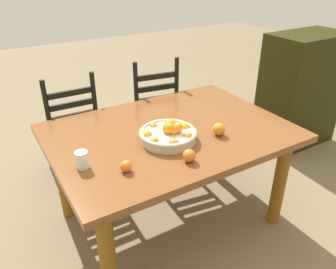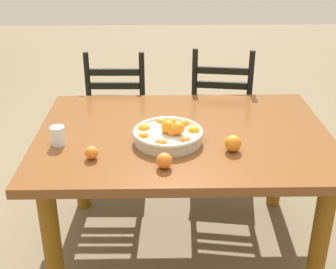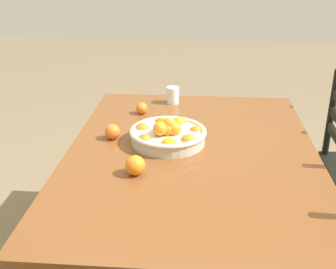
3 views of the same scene
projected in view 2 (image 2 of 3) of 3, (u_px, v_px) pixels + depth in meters
ground_plane at (182, 245)px, 2.68m from camera, size 12.00×12.00×0.00m
dining_table at (183, 150)px, 2.41m from camera, size 1.51×1.08×0.73m
chair_near_window at (220, 116)px, 3.21m from camera, size 0.47×0.47×0.98m
chair_by_cabinet at (119, 115)px, 3.27m from camera, size 0.42×0.42×0.95m
fruit_bowl at (169, 134)px, 2.24m from camera, size 0.35×0.35×0.13m
orange_loose_0 at (233, 143)px, 2.16m from camera, size 0.08×0.08×0.08m
orange_loose_1 at (164, 161)px, 2.01m from camera, size 0.07×0.07×0.07m
orange_loose_2 at (92, 153)px, 2.09m from camera, size 0.06×0.06×0.06m
drinking_glass at (58, 136)px, 2.22m from camera, size 0.07×0.07×0.09m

